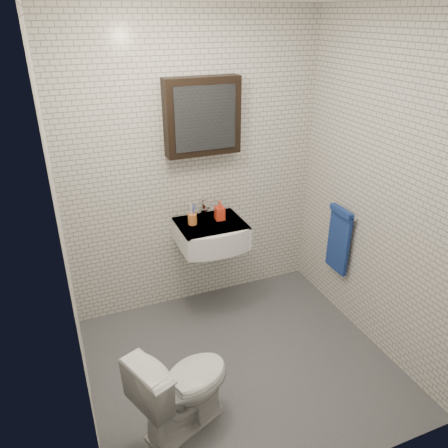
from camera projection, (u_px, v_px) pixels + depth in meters
name	position (u px, v px, depth m)	size (l,w,h in m)	color
ground	(241.00, 364.00, 3.34)	(2.20, 2.00, 0.01)	#4C4F54
room_shell	(246.00, 185.00, 2.70)	(2.22, 2.02, 2.51)	silver
washbasin	(213.00, 235.00, 3.64)	(0.55, 0.50, 0.20)	white
faucet	(204.00, 208.00, 3.73)	(0.06, 0.20, 0.15)	silver
mirror_cabinet	(202.00, 117.00, 3.39)	(0.60, 0.15, 0.60)	black
towel_rail	(339.00, 237.00, 3.67)	(0.09, 0.30, 0.58)	silver
toothbrush_cup	(192.00, 219.00, 3.59)	(0.09, 0.09, 0.20)	#CF6F33
soap_bottle	(220.00, 210.00, 3.66)	(0.08, 0.08, 0.17)	orange
toilet	(183.00, 386.00, 2.72)	(0.37, 0.65, 0.66)	white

